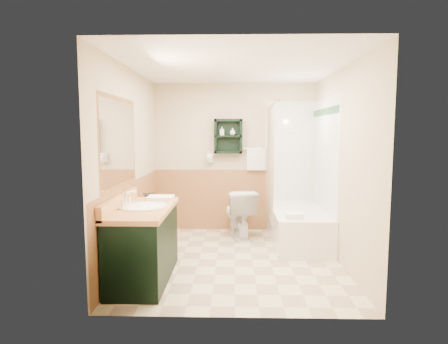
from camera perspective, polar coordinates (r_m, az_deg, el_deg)
floor at (r=4.89m, az=1.61°, el=-13.17°), size 3.00×3.00×0.00m
back_wall at (r=6.15m, az=1.59°, el=2.23°), size 2.60×0.04×2.40m
left_wall at (r=4.82m, az=-14.26°, el=0.97°), size 0.04×3.00×2.40m
right_wall at (r=4.83m, az=17.52°, el=0.88°), size 0.04×3.00×2.40m
ceiling at (r=4.69m, az=1.70°, el=15.98°), size 2.60×3.00×0.04m
wainscot_left at (r=4.92m, az=-13.65°, el=-7.18°), size 2.98×2.98×1.00m
wainscot_back at (r=6.21m, az=1.57°, el=-4.26°), size 2.58×2.58×1.00m
mirror_frame at (r=4.26m, az=-15.70°, el=4.32°), size 1.30×1.30×1.00m
mirror_glass at (r=4.26m, az=-15.64°, el=4.33°), size 1.20×1.20×0.90m
tile_right at (r=5.55m, az=14.94°, el=0.05°), size 1.50×1.50×2.10m
tile_back at (r=6.21m, az=11.09°, el=0.76°), size 0.95×0.95×2.10m
tile_accent at (r=5.53m, az=15.08°, el=8.85°), size 1.50×1.50×0.10m
wall_shelf at (r=6.03m, az=0.65°, el=5.48°), size 0.45×0.15×0.55m
hair_dryer at (r=6.08m, az=-2.19°, el=2.18°), size 0.10×0.24×0.18m
towel_bar at (r=6.09m, az=4.90°, el=3.58°), size 0.40×0.06×0.40m
curtain_rod at (r=5.41m, az=7.35°, el=10.13°), size 0.03×1.60×0.03m
shower_curtain at (r=5.59m, az=7.05°, el=1.28°), size 1.05×1.05×1.70m
vanity at (r=4.25m, az=-12.12°, el=-10.60°), size 0.59×1.27×0.81m
bathtub at (r=5.60m, az=11.20°, el=-8.17°), size 0.74×1.50×0.49m
toilet at (r=5.79m, az=2.24°, el=-6.33°), size 0.58×0.83×0.74m
counter_towel at (r=4.59m, az=-9.63°, el=-3.89°), size 0.30×0.24×0.04m
vanity_book at (r=4.87m, az=-12.15°, el=-2.40°), size 0.15×0.07×0.20m
tub_towel at (r=5.00m, az=10.64°, el=-6.55°), size 0.22×0.19×0.07m
soap_bottle_a at (r=6.02m, az=-0.31°, el=5.93°), size 0.07×0.15×0.06m
soap_bottle_b at (r=6.02m, az=1.32°, el=6.06°), size 0.12×0.14×0.09m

